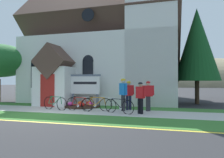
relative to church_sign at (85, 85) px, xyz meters
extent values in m
plane|color=#2B2B2D|center=(-0.69, 0.12, -1.38)|extent=(140.00, 140.00, 0.00)
cube|color=#B7B5AD|center=(-0.08, -2.08, -1.37)|extent=(32.00, 2.33, 0.01)
cube|color=#38722D|center=(-0.08, -4.30, -1.37)|extent=(32.00, 2.11, 0.01)
cube|color=#38722D|center=(-0.08, -0.12, -1.37)|extent=(24.00, 1.60, 0.01)
cube|color=yellow|center=(-0.08, -5.51, -1.37)|extent=(28.00, 0.16, 0.01)
cube|color=white|center=(-0.08, 5.69, 1.15)|extent=(11.84, 10.01, 5.05)
cube|color=brown|center=(-0.08, 5.69, 5.33)|extent=(12.34, 10.20, 10.20)
cube|color=white|center=(4.17, 2.35, 4.71)|extent=(3.34, 3.34, 12.18)
cube|color=white|center=(-2.21, -0.12, -0.08)|extent=(2.40, 1.60, 2.60)
cube|color=brown|center=(-2.21, -0.12, 1.57)|extent=(2.40, 1.80, 2.40)
cube|color=maroon|center=(-2.21, -0.94, -0.33)|extent=(1.00, 0.06, 2.10)
cube|color=black|center=(-4.22, 0.65, 0.72)|extent=(0.76, 0.06, 1.90)
cone|color=black|center=(-4.22, 0.65, 1.67)|extent=(0.80, 0.06, 0.80)
cube|color=black|center=(-0.08, 0.65, 0.72)|extent=(0.76, 0.06, 1.90)
cone|color=black|center=(-0.08, 0.65, 1.67)|extent=(0.80, 0.06, 0.80)
cylinder|color=black|center=(-0.08, 0.65, 4.84)|extent=(0.90, 0.06, 0.90)
cube|color=slate|center=(-0.85, -0.01, -0.97)|extent=(0.12, 0.12, 0.81)
cube|color=slate|center=(0.85, 0.01, -0.97)|extent=(0.12, 0.12, 0.81)
cube|color=white|center=(0.00, 0.00, 0.01)|extent=(2.01, 0.11, 1.16)
cube|color=slate|center=(0.00, 0.00, 0.65)|extent=(2.14, 0.15, 0.12)
cube|color=black|center=(0.00, -0.04, 0.15)|extent=(1.61, 0.03, 0.16)
cylinder|color=#382319|center=(0.00, -0.42, -1.33)|extent=(2.26, 2.26, 0.10)
ellipsoid|color=#CC338C|center=(0.55, -0.50, -1.16)|extent=(0.36, 0.36, 0.24)
ellipsoid|color=red|center=(0.28, 0.04, -1.16)|extent=(0.36, 0.36, 0.24)
ellipsoid|color=orange|center=(-0.29, -0.11, -1.16)|extent=(0.36, 0.36, 0.24)
ellipsoid|color=#CC338C|center=(-0.66, -0.79, -1.16)|extent=(0.36, 0.36, 0.24)
ellipsoid|color=red|center=(0.17, -0.94, -1.16)|extent=(0.36, 0.36, 0.24)
torus|color=black|center=(-1.49, -1.93, -1.02)|extent=(0.74, 0.22, 0.75)
torus|color=black|center=(-0.50, -2.18, -1.02)|extent=(0.74, 0.22, 0.75)
cylinder|color=#19723F|center=(-0.83, -2.10, -0.85)|extent=(0.55, 0.17, 0.47)
cylinder|color=#19723F|center=(-0.94, -2.07, -0.63)|extent=(0.74, 0.22, 0.04)
cylinder|color=#19723F|center=(-1.20, -2.00, -0.85)|extent=(0.26, 0.10, 0.46)
cylinder|color=#19723F|center=(-1.29, -1.98, -1.04)|extent=(0.41, 0.14, 0.09)
cylinder|color=#19723F|center=(-1.40, -1.95, -0.82)|extent=(0.22, 0.09, 0.40)
cylinder|color=#19723F|center=(-0.54, -2.17, -0.82)|extent=(0.12, 0.06, 0.40)
ellipsoid|color=black|center=(-1.31, -1.98, -0.60)|extent=(0.25, 0.14, 0.05)
cylinder|color=silver|center=(-0.58, -2.16, -0.60)|extent=(0.43, 0.14, 0.03)
cylinder|color=silver|center=(-1.09, -2.03, -1.07)|extent=(0.18, 0.06, 0.18)
torus|color=black|center=(0.03, -1.96, -1.02)|extent=(0.73, 0.22, 0.75)
torus|color=black|center=(1.02, -2.22, -1.02)|extent=(0.73, 0.22, 0.75)
cylinder|color=#A51E19|center=(0.69, -2.13, -0.85)|extent=(0.55, 0.17, 0.47)
cylinder|color=#A51E19|center=(0.58, -2.10, -0.63)|extent=(0.74, 0.22, 0.04)
cylinder|color=#A51E19|center=(0.32, -2.04, -0.85)|extent=(0.26, 0.10, 0.46)
cylinder|color=#A51E19|center=(0.23, -2.01, -1.05)|extent=(0.41, 0.14, 0.09)
cylinder|color=#A51E19|center=(0.12, -1.99, -0.83)|extent=(0.22, 0.09, 0.40)
cylinder|color=#A51E19|center=(0.98, -2.21, -0.83)|extent=(0.12, 0.06, 0.40)
ellipsoid|color=black|center=(0.21, -2.01, -0.60)|extent=(0.25, 0.14, 0.05)
cylinder|color=silver|center=(0.94, -2.20, -0.61)|extent=(0.43, 0.14, 0.03)
cylinder|color=silver|center=(0.43, -2.06, -1.08)|extent=(0.18, 0.06, 0.18)
torus|color=black|center=(3.36, -2.57, -1.03)|extent=(0.69, 0.29, 0.73)
torus|color=black|center=(2.37, -2.19, -1.03)|extent=(0.69, 0.29, 0.73)
cylinder|color=black|center=(2.71, -2.31, -0.86)|extent=(0.55, 0.24, 0.47)
cylinder|color=black|center=(2.82, -2.36, -0.65)|extent=(0.75, 0.32, 0.06)
cylinder|color=black|center=(3.07, -2.46, -0.87)|extent=(0.26, 0.13, 0.44)
cylinder|color=black|center=(3.16, -2.49, -1.06)|extent=(0.41, 0.19, 0.09)
cylinder|color=black|center=(3.27, -2.53, -0.85)|extent=(0.22, 0.11, 0.39)
cylinder|color=black|center=(2.41, -2.20, -0.84)|extent=(0.13, 0.08, 0.40)
ellipsoid|color=black|center=(3.18, -2.50, -0.63)|extent=(0.25, 0.16, 0.05)
cylinder|color=silver|center=(2.45, -2.22, -0.62)|extent=(0.42, 0.18, 0.03)
cylinder|color=silver|center=(2.96, -2.41, -1.08)|extent=(0.18, 0.08, 0.18)
torus|color=black|center=(0.96, -1.87, -1.03)|extent=(0.73, 0.09, 0.73)
torus|color=black|center=(1.97, -1.80, -1.03)|extent=(0.73, 0.09, 0.73)
cylinder|color=orange|center=(1.62, -1.83, -0.86)|extent=(0.55, 0.07, 0.47)
cylinder|color=orange|center=(1.51, -1.83, -0.63)|extent=(0.75, 0.09, 0.04)
cylinder|color=orange|center=(1.25, -1.85, -0.86)|extent=(0.26, 0.05, 0.46)
cylinder|color=orange|center=(1.16, -1.86, -1.05)|extent=(0.41, 0.06, 0.09)
cylinder|color=orange|center=(1.05, -1.87, -0.83)|extent=(0.22, 0.05, 0.41)
cylinder|color=orange|center=(1.93, -1.80, -0.83)|extent=(0.12, 0.04, 0.40)
ellipsoid|color=black|center=(1.14, -1.86, -0.60)|extent=(0.25, 0.10, 0.05)
cylinder|color=silver|center=(1.89, -1.81, -0.62)|extent=(0.44, 0.06, 0.03)
cylinder|color=silver|center=(1.36, -1.84, -1.08)|extent=(0.18, 0.03, 0.18)
cylinder|color=#2D2D33|center=(4.27, -1.20, -0.97)|extent=(0.15, 0.15, 0.81)
cylinder|color=#2D2D33|center=(4.18, -1.25, -0.97)|extent=(0.15, 0.15, 0.81)
cube|color=red|center=(4.23, -1.22, -0.27)|extent=(0.50, 0.40, 0.59)
sphere|color=beige|center=(4.23, -1.22, 0.14)|extent=(0.21, 0.21, 0.21)
ellipsoid|color=red|center=(4.23, -1.22, 0.19)|extent=(0.32, 0.34, 0.15)
cylinder|color=red|center=(4.49, -1.12, -0.24)|extent=(0.09, 0.19, 0.54)
cylinder|color=red|center=(3.96, -1.32, -0.24)|extent=(0.09, 0.20, 0.54)
cylinder|color=black|center=(4.02, -2.35, -0.98)|extent=(0.15, 0.15, 0.79)
cylinder|color=black|center=(3.88, -2.27, -0.98)|extent=(0.15, 0.15, 0.79)
cube|color=red|center=(3.95, -2.31, -0.30)|extent=(0.49, 0.39, 0.58)
sphere|color=tan|center=(3.95, -2.31, 0.09)|extent=(0.20, 0.20, 0.20)
ellipsoid|color=black|center=(3.95, -2.31, 0.15)|extent=(0.31, 0.33, 0.14)
cylinder|color=red|center=(4.17, -2.48, -0.27)|extent=(0.09, 0.09, 0.52)
cylinder|color=red|center=(3.73, -2.14, -0.27)|extent=(0.09, 0.12, 0.52)
cylinder|color=#2D2D33|center=(2.95, -1.60, -0.93)|extent=(0.15, 0.15, 0.89)
cylinder|color=#2D2D33|center=(2.85, -1.50, -0.93)|extent=(0.15, 0.15, 0.89)
cube|color=blue|center=(2.90, -1.55, -0.17)|extent=(0.50, 0.49, 0.65)
sphere|color=beige|center=(2.90, -1.55, 0.27)|extent=(0.23, 0.23, 0.23)
ellipsoid|color=gold|center=(2.90, -1.55, 0.34)|extent=(0.37, 0.37, 0.16)
cylinder|color=blue|center=(3.09, -1.79, -0.13)|extent=(0.09, 0.17, 0.59)
cylinder|color=blue|center=(2.71, -1.32, -0.13)|extent=(0.09, 0.22, 0.59)
cylinder|color=#191E38|center=(3.02, -1.03, -0.97)|extent=(0.15, 0.15, 0.82)
cylinder|color=#191E38|center=(3.17, -0.91, -0.97)|extent=(0.15, 0.15, 0.82)
cube|color=red|center=(3.09, -0.97, -0.26)|extent=(0.48, 0.45, 0.60)
sphere|color=tan|center=(3.09, -0.97, 0.14)|extent=(0.21, 0.21, 0.21)
ellipsoid|color=gold|center=(3.09, -0.97, 0.20)|extent=(0.34, 0.34, 0.15)
cylinder|color=red|center=(2.86, -1.13, -0.23)|extent=(0.09, 0.18, 0.54)
cylinder|color=red|center=(3.33, -0.81, -0.23)|extent=(0.09, 0.21, 0.54)
cylinder|color=#3D2D1E|center=(7.23, 3.47, -0.54)|extent=(0.30, 0.30, 1.68)
cone|color=#14471E|center=(7.23, 3.47, 2.93)|extent=(3.22, 3.22, 5.26)
ellipsoid|color=#847A5B|center=(3.99, 72.42, -1.38)|extent=(104.30, 54.36, 20.77)
camera|label=1|loc=(5.43, -12.88, 0.26)|focal=33.96mm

